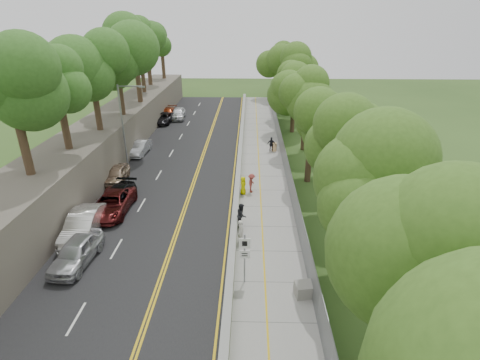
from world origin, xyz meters
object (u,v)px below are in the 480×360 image
at_px(signpost, 245,253).
at_px(car_2, 112,203).
at_px(construction_barrel, 274,147).
at_px(person_far, 271,144).
at_px(car_0, 76,252).
at_px(car_1, 83,225).
at_px(painter_0, 243,185).
at_px(concrete_block, 305,289).
at_px(streetlight, 125,121).

relative_size(signpost, car_2, 0.58).
distance_m(construction_barrel, person_far, 0.51).
xyz_separation_m(car_0, car_1, (-0.83, 3.01, 0.06)).
bearing_deg(car_0, person_far, 62.68).
xyz_separation_m(construction_barrel, painter_0, (-3.20, -10.82, 0.31)).
distance_m(concrete_block, car_0, 13.54).
xyz_separation_m(signpost, painter_0, (-0.30, 11.23, -1.14)).
relative_size(construction_barrel, car_0, 0.20).
relative_size(car_0, painter_0, 2.95).
relative_size(signpost, person_far, 1.93).
bearing_deg(car_2, car_1, -103.82).
height_order(signpost, car_1, signpost).
relative_size(car_2, painter_0, 3.47).
bearing_deg(streetlight, construction_barrel, 19.24).
height_order(construction_barrel, painter_0, painter_0).
bearing_deg(construction_barrel, streetlight, -160.76).
relative_size(streetlight, construction_barrel, 8.75).
bearing_deg(car_2, car_0, -89.74).
distance_m(signpost, car_1, 11.83).
height_order(car_0, car_2, car_0).
xyz_separation_m(signpost, concrete_block, (3.25, -0.98, -1.55)).
height_order(painter_0, person_far, person_far).
xyz_separation_m(car_1, person_far, (13.45, 17.35, -0.02)).
relative_size(streetlight, signpost, 2.58).
distance_m(concrete_block, car_2, 15.96).
xyz_separation_m(car_1, car_2, (0.83, 3.33, -0.09)).
height_order(construction_barrel, car_2, car_2).
height_order(car_1, person_far, car_1).
relative_size(construction_barrel, person_far, 0.57).
xyz_separation_m(car_0, car_2, (0.00, 6.33, -0.03)).
height_order(streetlight, signpost, streetlight).
distance_m(concrete_block, painter_0, 12.73).
relative_size(signpost, car_0, 0.68).
bearing_deg(concrete_block, painter_0, 106.21).
relative_size(signpost, car_1, 0.61).
xyz_separation_m(streetlight, signpost, (11.51, -17.02, -2.68)).
bearing_deg(person_far, car_2, 57.62).
height_order(streetlight, concrete_block, streetlight).
relative_size(construction_barrel, painter_0, 0.60).
bearing_deg(concrete_block, construction_barrel, 90.88).
bearing_deg(painter_0, concrete_block, -175.47).
distance_m(streetlight, concrete_block, 23.66).
relative_size(car_2, person_far, 3.32).
height_order(signpost, painter_0, signpost).
distance_m(streetlight, car_0, 16.04).
xyz_separation_m(signpost, person_far, (2.57, 21.86, -1.11)).
height_order(streetlight, person_far, streetlight).
xyz_separation_m(concrete_block, person_far, (-0.68, 22.84, 0.44)).
bearing_deg(painter_0, construction_barrel, -28.14).
height_order(signpost, person_far, signpost).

